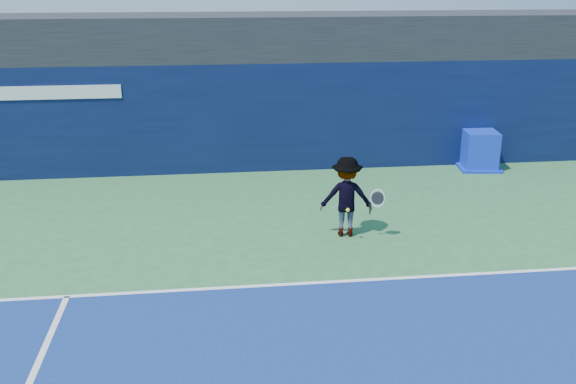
# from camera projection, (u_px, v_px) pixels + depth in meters

# --- Properties ---
(ground) EXTENTS (80.00, 80.00, 0.00)m
(ground) POSITION_uv_depth(u_px,v_px,m) (399.00, 380.00, 8.76)
(ground) COLOR #316F3D
(ground) RESTS_ON ground
(baseline) EXTENTS (24.00, 0.10, 0.01)m
(baseline) POSITION_uv_depth(u_px,v_px,m) (352.00, 281.00, 11.58)
(baseline) COLOR white
(baseline) RESTS_ON ground
(stadium_band) EXTENTS (36.00, 3.00, 1.20)m
(stadium_band) POSITION_uv_depth(u_px,v_px,m) (293.00, 35.00, 18.42)
(stadium_band) COLOR black
(stadium_band) RESTS_ON back_wall_assembly
(back_wall_assembly) EXTENTS (36.00, 1.03, 3.00)m
(back_wall_assembly) POSITION_uv_depth(u_px,v_px,m) (297.00, 115.00, 18.15)
(back_wall_assembly) COLOR #0A1339
(back_wall_assembly) RESTS_ON ground
(equipment_cart) EXTENTS (1.26, 1.26, 1.08)m
(equipment_cart) POSITION_uv_depth(u_px,v_px,m) (480.00, 151.00, 18.21)
(equipment_cart) COLOR #0E29C7
(equipment_cart) RESTS_ON ground
(tennis_player) EXTENTS (1.34, 0.79, 1.71)m
(tennis_player) POSITION_uv_depth(u_px,v_px,m) (346.00, 197.00, 13.39)
(tennis_player) COLOR white
(tennis_player) RESTS_ON ground
(tennis_ball) EXTENTS (0.08, 0.08, 0.08)m
(tennis_ball) POSITION_uv_depth(u_px,v_px,m) (348.00, 210.00, 13.04)
(tennis_ball) COLOR #EAF31B
(tennis_ball) RESTS_ON ground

